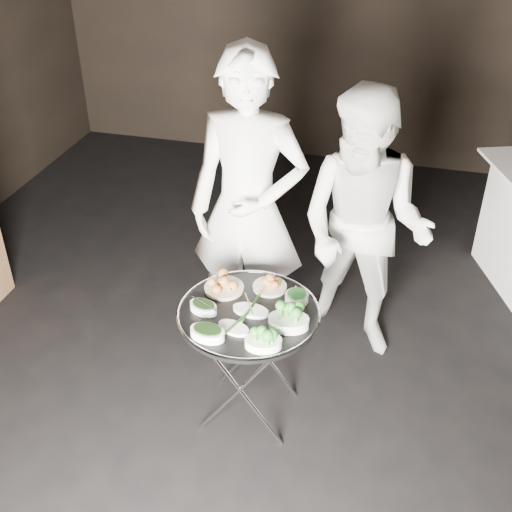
% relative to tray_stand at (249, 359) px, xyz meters
% --- Properties ---
extents(floor, '(6.00, 7.00, 0.05)m').
position_rel_tray_stand_xyz_m(floor, '(0.24, 0.02, -0.41)').
color(floor, black).
rests_on(floor, ground).
extents(wall_back, '(6.00, 0.05, 3.00)m').
position_rel_tray_stand_xyz_m(wall_back, '(0.24, 3.55, 1.11)').
color(wall_back, black).
rests_on(wall_back, floor).
extents(tray_stand, '(0.47, 0.40, 0.69)m').
position_rel_tray_stand_xyz_m(tray_stand, '(0.00, 0.00, 0.00)').
color(tray_stand, silver).
rests_on(tray_stand, floor).
extents(serving_tray, '(0.73, 0.73, 0.04)m').
position_rel_tray_stand_xyz_m(serving_tray, '(-0.00, 0.00, 0.31)').
color(serving_tray, black).
rests_on(serving_tray, tray_stand).
extents(potato_plate_a, '(0.21, 0.21, 0.08)m').
position_rel_tray_stand_xyz_m(potato_plate_a, '(-0.17, 0.15, 0.36)').
color(potato_plate_a, beige).
rests_on(potato_plate_a, serving_tray).
extents(potato_plate_b, '(0.18, 0.18, 0.07)m').
position_rel_tray_stand_xyz_m(potato_plate_b, '(0.06, 0.22, 0.35)').
color(potato_plate_b, beige).
rests_on(potato_plate_b, serving_tray).
extents(greens_bowl, '(0.12, 0.12, 0.07)m').
position_rel_tray_stand_xyz_m(greens_bowl, '(0.22, 0.14, 0.35)').
color(greens_bowl, white).
rests_on(greens_bowl, serving_tray).
extents(asparagus_plate_a, '(0.20, 0.13, 0.04)m').
position_rel_tray_stand_xyz_m(asparagus_plate_a, '(0.01, -0.00, 0.34)').
color(asparagus_plate_a, white).
rests_on(asparagus_plate_a, serving_tray).
extents(asparagus_plate_b, '(0.19, 0.14, 0.03)m').
position_rel_tray_stand_xyz_m(asparagus_plate_b, '(-0.03, -0.15, 0.34)').
color(asparagus_plate_b, white).
rests_on(asparagus_plate_b, serving_tray).
extents(spinach_bowl_a, '(0.18, 0.14, 0.06)m').
position_rel_tray_stand_xyz_m(spinach_bowl_a, '(-0.22, -0.05, 0.35)').
color(spinach_bowl_a, white).
rests_on(spinach_bowl_a, serving_tray).
extents(spinach_bowl_b, '(0.19, 0.13, 0.07)m').
position_rel_tray_stand_xyz_m(spinach_bowl_b, '(-0.14, -0.24, 0.35)').
color(spinach_bowl_b, white).
rests_on(spinach_bowl_b, serving_tray).
extents(broccoli_bowl_a, '(0.22, 0.17, 0.08)m').
position_rel_tray_stand_xyz_m(broccoli_bowl_a, '(0.22, -0.06, 0.36)').
color(broccoli_bowl_a, white).
rests_on(broccoli_bowl_a, serving_tray).
extents(broccoli_bowl_b, '(0.20, 0.16, 0.07)m').
position_rel_tray_stand_xyz_m(broccoli_bowl_b, '(0.14, -0.24, 0.35)').
color(broccoli_bowl_b, white).
rests_on(broccoli_bowl_b, serving_tray).
extents(serving_utensils, '(0.57, 0.42, 0.01)m').
position_rel_tray_stand_xyz_m(serving_utensils, '(0.02, 0.07, 0.37)').
color(serving_utensils, silver).
rests_on(serving_utensils, serving_tray).
extents(waiter_left, '(0.68, 0.45, 1.86)m').
position_rel_tray_stand_xyz_m(waiter_left, '(-0.17, 0.63, 0.54)').
color(waiter_left, silver).
rests_on(waiter_left, floor).
extents(waiter_right, '(0.94, 0.81, 1.66)m').
position_rel_tray_stand_xyz_m(waiter_right, '(0.48, 0.75, 0.44)').
color(waiter_right, silver).
rests_on(waiter_right, floor).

